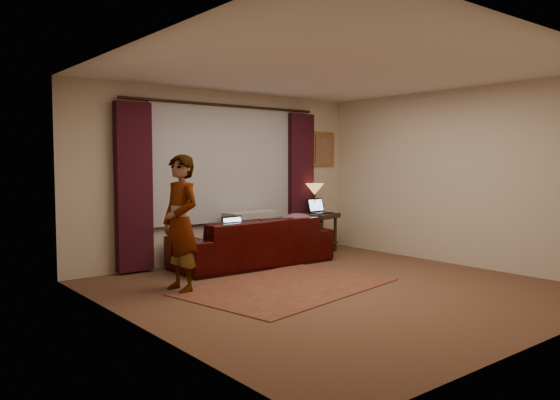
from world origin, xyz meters
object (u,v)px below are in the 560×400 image
object	(u,v)px
laptop_table	(321,206)
person	(181,223)
end_table	(318,233)
sofa	(252,233)
tiffany_lamp	(315,198)
laptop_sofa	(239,227)

from	to	relation	value
laptop_table	person	distance (m)	3.34
laptop_table	end_table	bearing A→B (deg)	103.08
sofa	person	xyz separation A→B (m)	(-1.61, -0.78, 0.32)
sofa	end_table	world-z (taller)	sofa
person	end_table	bearing A→B (deg)	104.06
sofa	end_table	distance (m)	1.60
end_table	tiffany_lamp	bearing A→B (deg)	90.62
end_table	laptop_table	world-z (taller)	laptop_table
person	sofa	bearing A→B (deg)	111.46
sofa	tiffany_lamp	bearing A→B (deg)	-165.30
tiffany_lamp	laptop_table	xyz separation A→B (m)	(0.02, -0.14, -0.12)
laptop_table	person	size ratio (longest dim) A/B	0.24
laptop_sofa	end_table	xyz separation A→B (m)	(1.94, 0.47, -0.29)
laptop_sofa	laptop_table	distance (m)	2.00
sofa	person	size ratio (longest dim) A/B	1.49
sofa	laptop_sofa	xyz separation A→B (m)	(-0.37, -0.19, 0.13)
end_table	person	size ratio (longest dim) A/B	0.41
end_table	tiffany_lamp	size ratio (longest dim) A/B	1.31
person	laptop_table	bearing A→B (deg)	102.95
person	tiffany_lamp	bearing A→B (deg)	105.34
tiffany_lamp	person	distance (m)	3.37
laptop_sofa	person	distance (m)	1.38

